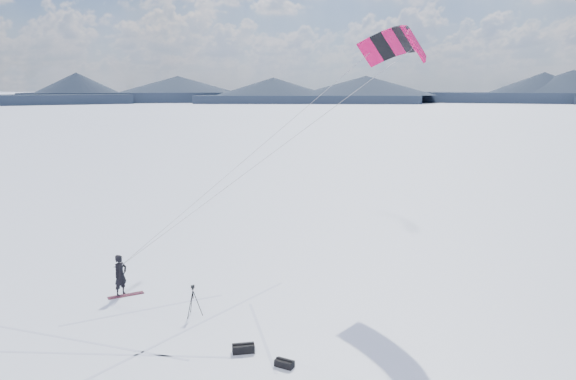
# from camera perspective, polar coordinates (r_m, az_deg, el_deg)

# --- Properties ---
(ground) EXTENTS (1800.00, 1800.00, 0.00)m
(ground) POSITION_cam_1_polar(r_m,az_deg,el_deg) (23.54, -11.31, -13.13)
(ground) COLOR white
(horizon_hills) EXTENTS (704.47, 706.88, 8.25)m
(horizon_hills) POSITION_cam_1_polar(r_m,az_deg,el_deg) (22.45, -11.61, -5.49)
(horizon_hills) COLOR #1B2336
(horizon_hills) RESTS_ON ground
(snow_tracks) EXTENTS (13.93, 10.25, 0.01)m
(snow_tracks) POSITION_cam_1_polar(r_m,az_deg,el_deg) (23.75, -14.94, -13.07)
(snow_tracks) COLOR #AEB6D5
(snow_tracks) RESTS_ON ground
(snowkiter) EXTENTS (0.69, 0.81, 1.90)m
(snowkiter) POSITION_cam_1_polar(r_m,az_deg,el_deg) (27.04, -16.55, -10.20)
(snowkiter) COLOR black
(snowkiter) RESTS_ON ground
(snowboard) EXTENTS (1.46, 1.19, 0.04)m
(snowboard) POSITION_cam_1_polar(r_m,az_deg,el_deg) (26.92, -16.15, -10.23)
(snowboard) COLOR maroon
(snowboard) RESTS_ON ground
(tripod) EXTENTS (0.64, 0.69, 1.31)m
(tripod) POSITION_cam_1_polar(r_m,az_deg,el_deg) (23.83, -9.62, -10.56)
(tripod) COLOR black
(tripod) RESTS_ON ground
(gear_bag_a) EXTENTS (0.86, 0.59, 0.35)m
(gear_bag_a) POSITION_cam_1_polar(r_m,az_deg,el_deg) (20.84, -4.55, -15.74)
(gear_bag_a) COLOR black
(gear_bag_a) RESTS_ON ground
(gear_bag_b) EXTENTS (0.72, 0.53, 0.30)m
(gear_bag_b) POSITION_cam_1_polar(r_m,az_deg,el_deg) (19.85, -0.37, -17.20)
(gear_bag_b) COLOR black
(gear_bag_b) RESTS_ON ground
(power_kite) EXTENTS (13.74, 7.98, 10.86)m
(power_kite) POSITION_cam_1_polar(r_m,az_deg,el_deg) (28.36, 10.98, 14.24)
(power_kite) COLOR #CB0748
(power_kite) RESTS_ON ground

